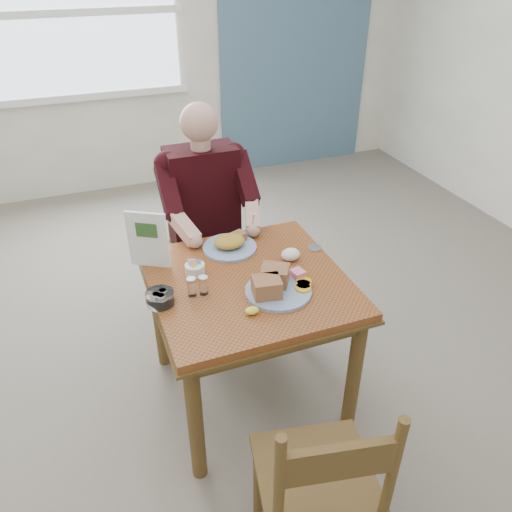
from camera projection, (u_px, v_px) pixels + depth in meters
name	position (u px, v px, depth m)	size (l,w,h in m)	color
floor	(250.00, 390.00, 2.76)	(6.00, 6.00, 0.00)	slate
wall_back	(131.00, 35.00, 4.38)	(5.50, 5.50, 0.00)	white
accent_panel	(297.00, 26.00, 4.84)	(1.60, 0.02, 2.80)	#476A84
lemon_wedge	(252.00, 311.00, 2.13)	(0.06, 0.04, 0.03)	yellow
napkin	(291.00, 254.00, 2.48)	(0.10, 0.08, 0.06)	white
metal_dish	(315.00, 248.00, 2.58)	(0.07, 0.07, 0.01)	silver
window	(79.00, 12.00, 4.12)	(1.72, 0.04, 1.42)	white
table	(249.00, 298.00, 2.41)	(0.92, 0.92, 0.75)	brown
chair_far	(205.00, 246.00, 3.13)	(0.42, 0.42, 0.95)	brown
chair_near	(320.00, 486.00, 1.76)	(0.49, 0.49, 0.95)	brown
diner	(207.00, 205.00, 2.88)	(0.53, 0.56, 1.39)	gray
near_plate	(276.00, 285.00, 2.25)	(0.38, 0.38, 0.10)	white
far_plate	(230.00, 244.00, 2.58)	(0.36, 0.36, 0.08)	white
caddy	(195.00, 269.00, 2.38)	(0.12, 0.12, 0.07)	white
shakers	(198.00, 286.00, 2.23)	(0.10, 0.05, 0.09)	white
creamer	(160.00, 298.00, 2.18)	(0.14, 0.14, 0.06)	white
menu	(148.00, 239.00, 2.38)	(0.18, 0.11, 0.29)	white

